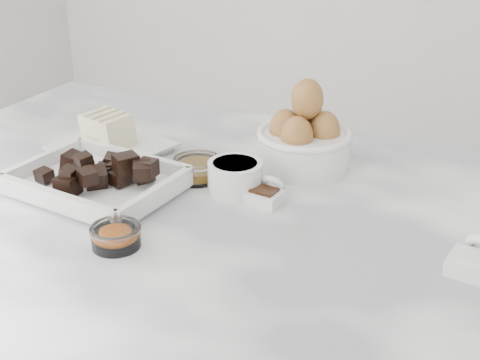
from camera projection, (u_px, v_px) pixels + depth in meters
name	position (u px, v px, depth m)	size (l,w,h in m)	color
marble_slab	(218.00, 223.00, 0.96)	(1.20, 0.80, 0.04)	white
chocolate_dish	(96.00, 176.00, 0.99)	(0.25, 0.20, 0.06)	white
butter_plate	(109.00, 139.00, 1.13)	(0.20, 0.20, 0.07)	white
sugar_ramekin	(235.00, 176.00, 0.99)	(0.08, 0.08, 0.05)	white
egg_bowl	(304.00, 139.00, 1.07)	(0.15, 0.15, 0.15)	white
honey_bowl	(197.00, 168.00, 1.04)	(0.08, 0.08, 0.03)	white
zest_bowl	(116.00, 235.00, 0.85)	(0.07, 0.07, 0.03)	white
vanilla_spoon	(266.00, 193.00, 0.97)	(0.05, 0.06, 0.04)	white
salt_spoon	(477.00, 260.00, 0.80)	(0.07, 0.08, 0.05)	white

